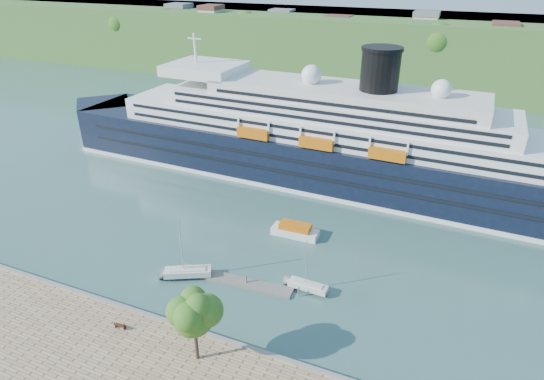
{
  "coord_description": "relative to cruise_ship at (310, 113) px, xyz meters",
  "views": [
    {
      "loc": [
        25.4,
        -35.89,
        42.85
      ],
      "look_at": [
        -2.23,
        30.0,
        6.23
      ],
      "focal_mm": 30.0,
      "sensor_mm": 36.0,
      "label": 1
    }
  ],
  "objects": [
    {
      "name": "quay_coping",
      "position": [
        2.33,
        -50.62,
        -13.17
      ],
      "size": [
        220.0,
        0.5,
        0.3
      ],
      "primitive_type": "cube",
      "color": "slate",
      "rests_on": "promenade"
    },
    {
      "name": "tender_launch",
      "position": [
        5.74,
        -23.55,
        -13.18
      ],
      "size": [
        8.24,
        2.93,
        2.26
      ],
      "primitive_type": null,
      "rotation": [
        0.0,
        0.0,
        0.02
      ],
      "color": "#C7600B",
      "rests_on": "ground"
    },
    {
      "name": "sailboat_white_far",
      "position": [
        12.5,
        -36.61,
        -10.22
      ],
      "size": [
        6.41,
        2.03,
        8.19
      ],
      "primitive_type": null,
      "rotation": [
        0.0,
        0.0,
        -0.04
      ],
      "color": "silver",
      "rests_on": "ground"
    },
    {
      "name": "park_bench",
      "position": [
        -6.7,
        -53.85,
        -12.83
      ],
      "size": [
        1.57,
        0.72,
        0.98
      ],
      "primitive_type": null,
      "rotation": [
        0.0,
        0.0,
        0.06
      ],
      "color": "#432213",
      "rests_on": "promenade"
    },
    {
      "name": "floating_pontoon",
      "position": [
        1.72,
        -38.91,
        -14.12
      ],
      "size": [
        18.11,
        3.14,
        0.4
      ],
      "primitive_type": null,
      "rotation": [
        0.0,
        0.0,
        0.05
      ],
      "color": "slate",
      "rests_on": "ground"
    },
    {
      "name": "cruise_ship",
      "position": [
        0.0,
        0.0,
        0.0
      ],
      "size": [
        127.97,
        22.01,
        28.63
      ],
      "primitive_type": null,
      "rotation": [
        0.0,
        0.0,
        -0.03
      ],
      "color": "black",
      "rests_on": "ground"
    },
    {
      "name": "far_hillside",
      "position": [
        2.33,
        94.58,
        -2.32
      ],
      "size": [
        400.0,
        50.0,
        24.0
      ],
      "primitive_type": "cube",
      "color": "#386227",
      "rests_on": "ground"
    },
    {
      "name": "sailboat_white_near",
      "position": [
        -5.08,
        -40.66,
        -9.36
      ],
      "size": [
        7.81,
        5.38,
        9.92
      ],
      "primitive_type": null,
      "rotation": [
        0.0,
        0.0,
        0.47
      ],
      "color": "silver",
      "rests_on": "ground"
    },
    {
      "name": "ground",
      "position": [
        2.33,
        -50.42,
        -14.32
      ],
      "size": [
        400.0,
        400.0,
        0.0
      ],
      "primitive_type": "plane",
      "color": "#305651",
      "rests_on": "ground"
    },
    {
      "name": "promenade_tree",
      "position": [
        4.84,
        -54.28,
        -8.07
      ],
      "size": [
        6.34,
        6.34,
        10.5
      ],
      "primitive_type": null,
      "color": "#325A17",
      "rests_on": "promenade"
    }
  ]
}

